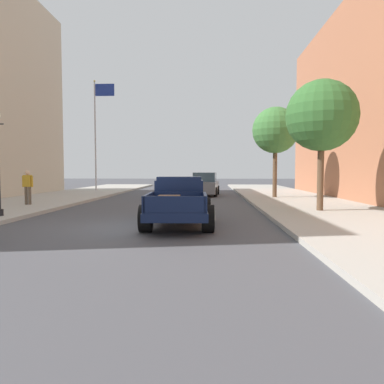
{
  "coord_description": "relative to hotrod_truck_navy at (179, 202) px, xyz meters",
  "views": [
    {
      "loc": [
        2.29,
        -11.19,
        1.78
      ],
      "look_at": [
        1.66,
        2.02,
        1.0
      ],
      "focal_mm": 33.92,
      "sensor_mm": 36.0,
      "label": 1
    }
  ],
  "objects": [
    {
      "name": "ground_plane",
      "position": [
        -1.3,
        -0.76,
        -0.75
      ],
      "size": [
        140.0,
        140.0,
        0.0
      ],
      "primitive_type": "plane",
      "color": "#47474C"
    },
    {
      "name": "sidewalk_right",
      "position": [
        5.95,
        -0.76,
        -0.68
      ],
      "size": [
        5.5,
        64.0,
        0.15
      ],
      "primitive_type": "cube",
      "color": "#ADA89E",
      "rests_on": "ground"
    },
    {
      "name": "hotrod_truck_navy",
      "position": [
        0.0,
        0.0,
        0.0
      ],
      "size": [
        2.31,
        4.99,
        1.58
      ],
      "color": "#0F1938",
      "rests_on": "ground"
    },
    {
      "name": "car_background_grey",
      "position": [
        0.7,
        14.01,
        0.01
      ],
      "size": [
        2.12,
        4.42,
        1.65
      ],
      "color": "slate",
      "rests_on": "ground"
    },
    {
      "name": "pedestrian_sidewalk_left",
      "position": [
        -7.76,
        5.09,
        0.33
      ],
      "size": [
        0.53,
        0.22,
        1.65
      ],
      "color": "brown",
      "rests_on": "sidewalk_left"
    },
    {
      "name": "flagpole",
      "position": [
        -8.35,
        18.23,
        5.02
      ],
      "size": [
        1.74,
        0.16,
        9.16
      ],
      "color": "#B2B2B7",
      "rests_on": "sidewalk_left"
    },
    {
      "name": "street_tree_nearest",
      "position": [
        5.55,
        3.14,
        3.24
      ],
      "size": [
        2.89,
        2.89,
        5.31
      ],
      "color": "brown",
      "rests_on": "sidewalk_right"
    },
    {
      "name": "street_tree_second",
      "position": [
        5.03,
        10.62,
        3.48
      ],
      "size": [
        2.82,
        2.82,
        5.52
      ],
      "color": "brown",
      "rests_on": "sidewalk_right"
    }
  ]
}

